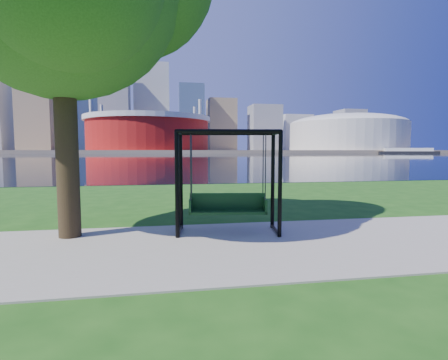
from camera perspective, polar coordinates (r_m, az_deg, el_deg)
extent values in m
plane|color=#1E5114|center=(7.27, -1.25, -9.88)|extent=(900.00, 900.00, 0.00)
cube|color=#9E937F|center=(6.79, -0.60, -10.82)|extent=(120.00, 4.00, 0.03)
cube|color=black|center=(108.97, -9.48, 3.83)|extent=(900.00, 180.00, 0.02)
cube|color=#937F60|center=(312.96, -9.86, 4.64)|extent=(900.00, 228.00, 2.00)
cylinder|color=maroon|center=(242.37, -12.23, 7.39)|extent=(80.00, 80.00, 22.00)
cylinder|color=silver|center=(243.00, -12.27, 9.63)|extent=(83.00, 83.00, 3.00)
cylinder|color=silver|center=(262.55, -4.82, 8.37)|extent=(2.00, 2.00, 32.00)
cylinder|color=silver|center=(264.78, -19.29, 8.09)|extent=(2.00, 2.00, 32.00)
cylinder|color=silver|center=(227.42, -20.84, 8.62)|extent=(2.00, 2.00, 32.00)
cylinder|color=silver|center=(224.82, -3.92, 8.97)|extent=(2.00, 2.00, 32.00)
cylinder|color=beige|center=(277.77, 19.45, 6.68)|extent=(84.00, 84.00, 20.00)
ellipsoid|color=beige|center=(278.25, 19.51, 8.53)|extent=(84.00, 84.00, 15.12)
cube|color=#998466|center=(325.51, -28.29, 12.09)|extent=(26.00, 26.00, 88.00)
cube|color=slate|center=(342.37, -22.08, 12.51)|extent=(30.00, 24.00, 95.00)
cube|color=gray|center=(316.44, -17.36, 11.20)|extent=(24.00, 24.00, 72.00)
cube|color=silver|center=(344.42, -11.68, 11.46)|extent=(32.00, 28.00, 80.00)
cube|color=slate|center=(319.36, -5.38, 10.08)|extent=(22.00, 22.00, 58.00)
cube|color=#998466|center=(337.52, -0.44, 8.97)|extent=(26.00, 26.00, 48.00)
cube|color=gray|center=(336.64, 6.65, 8.43)|extent=(28.00, 24.00, 42.00)
cube|color=silver|center=(373.12, 11.48, 7.55)|extent=(30.00, 26.00, 36.00)
cube|color=gray|center=(376.73, 19.78, 7.64)|extent=(24.00, 24.00, 40.00)
cube|color=#998466|center=(410.24, 23.60, 6.72)|extent=(26.00, 26.00, 32.00)
sphere|color=#998466|center=(335.27, -28.64, 20.15)|extent=(10.00, 10.00, 10.00)
cylinder|color=black|center=(7.28, -7.67, -0.94)|extent=(0.10, 0.10, 2.24)
cylinder|color=black|center=(7.38, 9.13, -0.88)|extent=(0.10, 0.10, 2.24)
cylinder|color=black|center=(8.15, -7.07, -0.32)|extent=(0.10, 0.10, 2.24)
cylinder|color=black|center=(8.24, 7.96, -0.27)|extent=(0.10, 0.10, 2.24)
cylinder|color=black|center=(7.22, 0.80, 7.96)|extent=(2.14, 0.39, 0.09)
cylinder|color=black|center=(8.10, 0.50, 7.63)|extent=(2.14, 0.39, 0.09)
cylinder|color=black|center=(7.69, -7.44, 7.73)|extent=(0.21, 0.88, 0.09)
cylinder|color=black|center=(7.88, -7.27, -8.18)|extent=(0.19, 0.88, 0.07)
cylinder|color=black|center=(7.78, 8.62, 7.68)|extent=(0.21, 0.88, 0.09)
cylinder|color=black|center=(7.97, 8.42, -8.04)|extent=(0.19, 0.88, 0.07)
cube|color=black|center=(7.77, 0.63, -5.25)|extent=(1.75, 0.67, 0.06)
cube|color=black|center=(7.92, 0.56, -3.48)|extent=(1.70, 0.29, 0.37)
cube|color=black|center=(7.76, -5.48, -4.27)|extent=(0.11, 0.44, 0.33)
cube|color=black|center=(7.83, 6.68, -4.19)|extent=(0.11, 0.44, 0.33)
cylinder|color=#2B2B2F|center=(7.49, -5.47, 2.05)|extent=(0.03, 0.03, 1.41)
cylinder|color=#2B2B2F|center=(7.56, 6.80, 2.06)|extent=(0.03, 0.03, 1.41)
cylinder|color=#2B2B2F|center=(7.84, -5.31, 2.18)|extent=(0.03, 0.03, 1.41)
cylinder|color=#2B2B2F|center=(7.92, 6.40, 2.19)|extent=(0.03, 0.03, 1.41)
cylinder|color=black|center=(7.98, -24.36, 7.43)|extent=(0.45, 0.45, 4.54)
cube|color=black|center=(241.76, 27.79, 4.03)|extent=(33.69, 21.30, 1.32)
cube|color=white|center=(241.76, 27.81, 4.42)|extent=(27.00, 17.14, 1.98)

